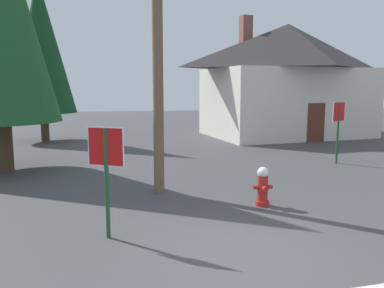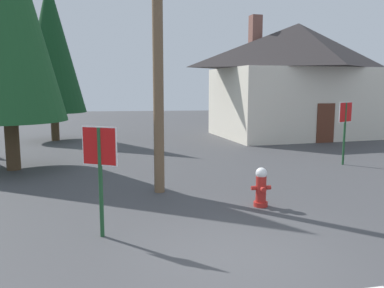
% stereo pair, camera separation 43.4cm
% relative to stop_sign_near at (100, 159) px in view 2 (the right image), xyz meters
% --- Properties ---
extents(ground_plane, '(80.00, 80.00, 0.10)m').
position_rel_stop_sign_near_xyz_m(ground_plane, '(2.39, -1.31, -1.57)').
color(ground_plane, '#424244').
extents(stop_sign_near, '(0.67, 0.35, 2.13)m').
position_rel_stop_sign_near_xyz_m(stop_sign_near, '(0.00, 0.00, 0.00)').
color(stop_sign_near, '#1E4C28').
rests_on(stop_sign_near, ground).
extents(fire_hydrant, '(0.48, 0.41, 0.95)m').
position_rel_stop_sign_near_xyz_m(fire_hydrant, '(3.61, 1.48, -1.05)').
color(fire_hydrant, '#AD231E').
rests_on(fire_hydrant, ground).
extents(stop_sign_far, '(0.66, 0.36, 2.30)m').
position_rel_stop_sign_near_xyz_m(stop_sign_far, '(8.15, 6.08, 0.12)').
color(stop_sign_far, '#1E4C28').
rests_on(stop_sign_far, ground).
extents(house, '(10.12, 7.62, 6.83)m').
position_rel_stop_sign_near_xyz_m(house, '(9.64, 14.46, 1.77)').
color(house, silver).
rests_on(house, ground).
extents(pine_tree_short_left, '(3.32, 3.32, 8.31)m').
position_rel_stop_sign_near_xyz_m(pine_tree_short_left, '(-3.71, 14.25, 3.37)').
color(pine_tree_short_left, '#4C3823').
rests_on(pine_tree_short_left, ground).
extents(pine_tree_far_center, '(3.76, 3.76, 9.40)m').
position_rel_stop_sign_near_xyz_m(pine_tree_far_center, '(-3.61, 6.72, 4.01)').
color(pine_tree_far_center, '#4C3823').
rests_on(pine_tree_far_center, ground).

